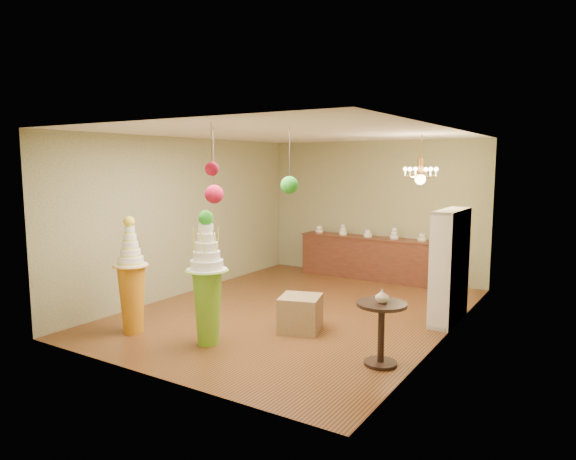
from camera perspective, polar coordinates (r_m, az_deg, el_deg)
The scene contains 17 objects.
floor at distance 8.92m, azimuth 1.08°, elevation -8.98°, with size 6.50×6.50×0.00m, color brown.
ceiling at distance 8.56m, azimuth 1.14°, elevation 10.66°, with size 6.50×6.50×0.00m, color white.
wall_back at distance 11.51m, azimuth 9.46°, elevation 2.27°, with size 5.00×0.04×3.00m, color #95956B.
wall_front at distance 6.08m, azimuth -14.83°, elevation -2.48°, with size 5.00×0.04×3.00m, color #95956B.
wall_left at distance 10.12m, azimuth -11.14°, elevation 1.52°, with size 0.04×6.50×3.00m, color #95956B.
wall_right at distance 7.65m, azimuth 17.40°, elevation -0.57°, with size 0.04×6.50×3.00m, color #95956B.
pedestal_green at distance 7.23m, azimuth -8.95°, elevation -6.57°, with size 0.70×0.70×1.89m.
pedestal_orange at distance 7.99m, azimuth -16.95°, elevation -6.26°, with size 0.56×0.56×1.75m.
burlap_riser at distance 7.84m, azimuth 1.38°, elevation -9.26°, with size 0.59×0.59×0.53m, color #8D724D.
sideboard at distance 11.39m, azimuth 8.81°, elevation -2.96°, with size 3.04×0.54×1.16m.
shelving_unit at distance 8.55m, azimuth 17.56°, elevation -3.82°, with size 0.33×1.20×1.80m.
round_table at distance 6.60m, azimuth 10.33°, elevation -10.33°, with size 0.73×0.73×0.80m.
vase at distance 6.50m, azimuth 10.41°, elevation -7.22°, with size 0.16×0.16×0.17m, color beige.
pom_red_left at distance 6.94m, azimuth -8.21°, elevation 3.97°, with size 0.25×0.25×1.02m.
pom_green_mid at distance 6.82m, azimuth 0.16°, elevation 5.04°, with size 0.23×0.23×0.88m.
pom_red_right at distance 6.15m, azimuth -8.45°, elevation 6.76°, with size 0.17×0.17×0.63m.
chandelier at distance 8.93m, azimuth 14.49°, elevation 5.81°, with size 0.66×0.66×0.85m.
Camera 1 is at (4.39, -7.34, 2.53)m, focal length 32.00 mm.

